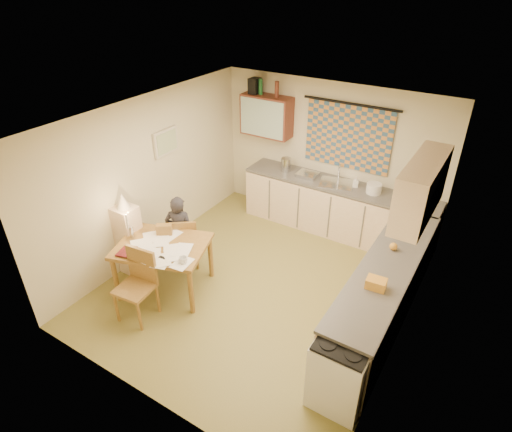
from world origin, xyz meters
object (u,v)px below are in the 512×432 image
Objects in this scene: stove at (341,371)px; person at (180,232)px; counter_back at (336,209)px; counter_right at (383,294)px; chair_far at (186,250)px; shelf_stand at (130,240)px; dining_table at (165,266)px.

stove is 3.14m from person.
counter_right is (1.37, -1.74, -0.00)m from counter_back.
shelf_stand is (-0.59, -0.55, 0.29)m from chair_far.
shelf_stand is at bearing 172.57° from stove.
counter_right is 2.99m from dining_table.
counter_right is at bearing -51.81° from counter_back.
counter_right is 3.66m from shelf_stand.
person is at bearing 21.06° from chair_far.
stove is 2.86m from dining_table.
stove is (0.00, -1.39, -0.02)m from counter_right.
stove reaches higher than dining_table.
stove is at bearing 123.79° from chair_far.
chair_far is (-2.95, 1.01, -0.17)m from stove.
chair_far is at bearing 42.91° from shelf_stand.
counter_right is at bearing 165.34° from person.
counter_right is 2.98m from chair_far.
stove is 1.02× the size of chair_far.
counter_back is 2.73× the size of person.
stove is 0.60× the size of dining_table.
chair_far is at bearing -172.74° from counter_right.
counter_back is 2.71m from person.
chair_far reaches higher than dining_table.
counter_right is at bearing 0.42° from dining_table.
person reaches higher than dining_table.
shelf_stand is (-0.56, -0.49, -0.05)m from person.
counter_back is at bearing -164.03° from chair_far.
dining_table is 1.31× the size of shelf_stand.
dining_table is 0.73m from shelf_stand.
counter_back is at bearing 43.06° from dining_table.
person is at bearing 162.23° from stove.
shelf_stand is at bearing 158.27° from dining_table.
counter_back is 3.08m from dining_table.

